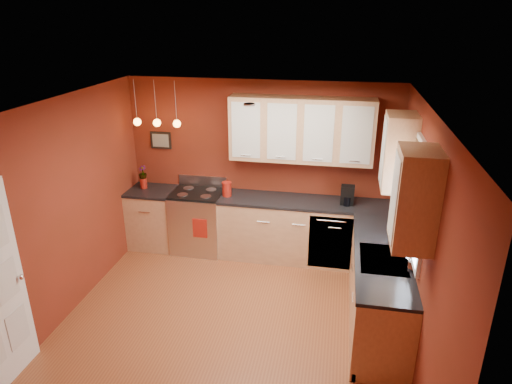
% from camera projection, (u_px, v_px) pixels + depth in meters
% --- Properties ---
extents(floor, '(4.20, 4.20, 0.00)m').
position_uv_depth(floor, '(229.00, 327.00, 5.39)').
color(floor, brown).
rests_on(floor, ground).
extents(ceiling, '(4.00, 4.20, 0.02)m').
position_uv_depth(ceiling, '(223.00, 108.00, 4.44)').
color(ceiling, beige).
rests_on(ceiling, wall_back).
extents(wall_back, '(4.00, 0.02, 2.60)m').
position_uv_depth(wall_back, '(261.00, 168.00, 6.83)').
color(wall_back, maroon).
rests_on(wall_back, floor).
extents(wall_front, '(4.00, 0.02, 2.60)m').
position_uv_depth(wall_front, '(147.00, 367.00, 3.00)').
color(wall_front, maroon).
rests_on(wall_front, floor).
extents(wall_left, '(0.02, 4.20, 2.60)m').
position_uv_depth(wall_left, '(58.00, 214.00, 5.26)').
color(wall_left, maroon).
rests_on(wall_left, floor).
extents(wall_right, '(0.02, 4.20, 2.60)m').
position_uv_depth(wall_right, '(420.00, 245.00, 4.56)').
color(wall_right, maroon).
rests_on(wall_right, floor).
extents(base_cabinets_back_left, '(0.70, 0.60, 0.90)m').
position_uv_depth(base_cabinets_back_left, '(154.00, 219.00, 7.16)').
color(base_cabinets_back_left, tan).
rests_on(base_cabinets_back_left, floor).
extents(base_cabinets_back_right, '(2.54, 0.60, 0.90)m').
position_uv_depth(base_cabinets_back_right, '(306.00, 231.00, 6.74)').
color(base_cabinets_back_right, tan).
rests_on(base_cabinets_back_right, floor).
extents(base_cabinets_right, '(0.60, 2.10, 0.90)m').
position_uv_depth(base_cabinets_right, '(378.00, 289.00, 5.34)').
color(base_cabinets_right, tan).
rests_on(base_cabinets_right, floor).
extents(counter_back_left, '(0.70, 0.62, 0.04)m').
position_uv_depth(counter_back_left, '(152.00, 191.00, 6.99)').
color(counter_back_left, black).
rests_on(counter_back_left, base_cabinets_back_left).
extents(counter_back_right, '(2.54, 0.62, 0.04)m').
position_uv_depth(counter_back_right, '(307.00, 202.00, 6.57)').
color(counter_back_right, black).
rests_on(counter_back_right, base_cabinets_back_right).
extents(counter_right, '(0.62, 2.10, 0.04)m').
position_uv_depth(counter_right, '(382.00, 254.00, 5.17)').
color(counter_right, black).
rests_on(counter_right, base_cabinets_right).
extents(gas_range, '(0.76, 0.64, 1.11)m').
position_uv_depth(gas_range, '(199.00, 221.00, 7.02)').
color(gas_range, silver).
rests_on(gas_range, floor).
extents(dishwasher_front, '(0.60, 0.02, 0.80)m').
position_uv_depth(dishwasher_front, '(330.00, 243.00, 6.41)').
color(dishwasher_front, silver).
rests_on(dishwasher_front, base_cabinets_back_right).
extents(sink, '(0.50, 0.70, 0.33)m').
position_uv_depth(sink, '(383.00, 261.00, 5.03)').
color(sink, '#95969B').
rests_on(sink, counter_right).
extents(window, '(0.06, 1.02, 1.22)m').
position_uv_depth(window, '(418.00, 198.00, 4.70)').
color(window, white).
rests_on(window, wall_right).
extents(upper_cabinets_back, '(2.00, 0.35, 0.90)m').
position_uv_depth(upper_cabinets_back, '(301.00, 130.00, 6.33)').
color(upper_cabinets_back, tan).
rests_on(upper_cabinets_back, wall_back).
extents(upper_cabinets_right, '(0.35, 1.95, 0.90)m').
position_uv_depth(upper_cabinets_right, '(406.00, 172.00, 4.65)').
color(upper_cabinets_right, tan).
rests_on(upper_cabinets_right, wall_right).
extents(wall_picture, '(0.32, 0.03, 0.26)m').
position_uv_depth(wall_picture, '(161.00, 140.00, 6.96)').
color(wall_picture, black).
rests_on(wall_picture, wall_back).
extents(pendant_lights, '(0.71, 0.11, 0.66)m').
position_uv_depth(pendant_lights, '(157.00, 122.00, 6.50)').
color(pendant_lights, '#95969B').
rests_on(pendant_lights, ceiling).
extents(red_canister, '(0.14, 0.14, 0.21)m').
position_uv_depth(red_canister, '(227.00, 189.00, 6.71)').
color(red_canister, '#9C1B10').
rests_on(red_canister, counter_back_right).
extents(red_vase, '(0.10, 0.10, 0.16)m').
position_uv_depth(red_vase, '(144.00, 183.00, 7.01)').
color(red_vase, '#9C1B10').
rests_on(red_vase, counter_back_left).
extents(flowers, '(0.15, 0.15, 0.22)m').
position_uv_depth(flowers, '(143.00, 173.00, 6.95)').
color(flowers, '#9C1B10').
rests_on(flowers, red_vase).
extents(coffee_maker, '(0.19, 0.19, 0.27)m').
position_uv_depth(coffee_maker, '(347.00, 196.00, 6.41)').
color(coffee_maker, black).
rests_on(coffee_maker, counter_back_right).
extents(soap_pump, '(0.13, 0.13, 0.21)m').
position_uv_depth(soap_pump, '(410.00, 261.00, 4.78)').
color(soap_pump, silver).
rests_on(soap_pump, counter_right).
extents(dish_towel, '(0.22, 0.01, 0.29)m').
position_uv_depth(dish_towel, '(200.00, 228.00, 6.68)').
color(dish_towel, '#9C1B10').
rests_on(dish_towel, gas_range).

